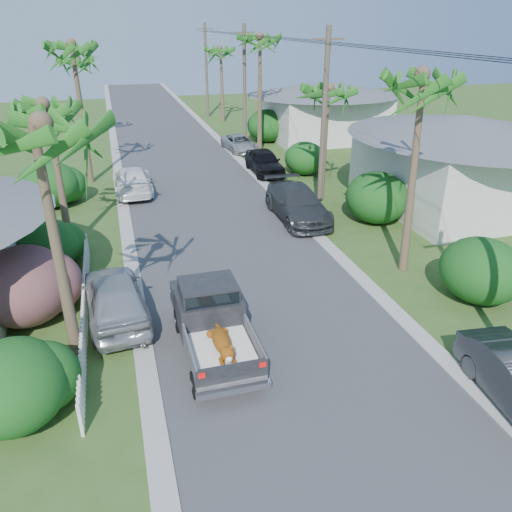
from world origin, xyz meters
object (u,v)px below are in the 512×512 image
object	(u,v)px
palm_l_d	(74,59)
palm_r_b	(328,89)
parked_car_rd	(240,143)
house_right_far	(323,113)
parked_car_ln	(115,297)
palm_l_c	(71,45)
palm_r_d	(221,49)
house_right_near	(458,166)
parked_car_rm	(297,204)
parked_car_lf	(132,180)
pickup_truck	(211,317)
palm_r_c	(260,37)
palm_r_a	(427,76)
parked_car_rf	(264,162)
utility_pole_b	(324,124)
palm_l_a	(34,126)
utility_pole_d	(206,70)
palm_l_b	(46,105)
utility_pole_c	(245,88)

from	to	relation	value
palm_l_d	palm_r_b	size ratio (longest dim) A/B	1.07
parked_car_rd	house_right_far	distance (m)	8.56
parked_car_ln	palm_r_b	xyz separation A→B (m)	(11.60, 9.74, 5.14)
palm_l_c	palm_r_d	xyz separation A→B (m)	(12.50, 18.00, -1.18)
palm_l_c	house_right_near	distance (m)	22.21
parked_car_rm	palm_l_c	world-z (taller)	palm_l_c
parked_car_lf	palm_r_b	bearing A→B (deg)	157.67
parked_car_ln	parked_car_lf	xyz separation A→B (m)	(1.40, 13.82, -0.07)
pickup_truck	palm_r_c	world-z (taller)	palm_r_c
palm_r_a	palm_r_c	xyz separation A→B (m)	(-0.10, 20.00, 0.69)
palm_l_d	palm_r_c	xyz separation A→B (m)	(12.70, -8.00, 1.67)
pickup_truck	parked_car_rf	distance (m)	19.37
parked_car_lf	utility_pole_b	xyz separation A→B (m)	(9.20, -6.08, 3.85)
palm_l_a	parked_car_rm	bearing A→B (deg)	42.29
parked_car_rd	house_right_far	xyz separation A→B (m)	(8.00, 2.63, 1.53)
utility_pole_d	palm_l_b	bearing A→B (deg)	-111.80
parked_car_lf	palm_l_d	distance (m)	16.23
palm_l_d	house_right_far	size ratio (longest dim) A/B	0.86
house_right_near	utility_pole_c	distance (m)	17.79
palm_l_c	palm_l_d	world-z (taller)	palm_l_c
parked_car_rd	palm_l_c	distance (m)	14.26
pickup_truck	parked_car_rd	bearing A→B (deg)	73.62
palm_l_c	utility_pole_d	distance (m)	24.22
parked_car_lf	house_right_far	xyz separation A→B (m)	(16.60, 10.92, 1.37)
utility_pole_b	house_right_near	bearing A→B (deg)	-7.70
palm_r_a	utility_pole_d	world-z (taller)	utility_pole_d
parked_car_rd	house_right_far	bearing A→B (deg)	13.63
parked_car_rd	parked_car_lf	xyz separation A→B (m)	(-8.60, -8.28, 0.15)
parked_car_rm	utility_pole_b	xyz separation A→B (m)	(1.43, 0.56, 3.80)
palm_l_c	palm_l_b	bearing A→B (deg)	-94.57
pickup_truck	house_right_near	distance (m)	17.77
palm_l_b	utility_pole_c	size ratio (longest dim) A/B	0.82
palm_r_a	parked_car_rd	bearing A→B (deg)	93.48
parked_car_ln	house_right_near	xyz separation A→B (m)	(18.00, 6.74, 1.40)
utility_pole_c	palm_r_a	bearing A→B (deg)	-88.18
parked_car_lf	palm_r_a	distance (m)	17.71
palm_r_b	house_right_far	bearing A→B (deg)	66.89
parked_car_rd	palm_r_d	world-z (taller)	palm_r_d
palm_r_b	utility_pole_b	world-z (taller)	utility_pole_b
palm_l_a	utility_pole_d	xyz separation A→B (m)	(11.80, 40.00, -2.33)
parked_car_lf	palm_l_d	world-z (taller)	palm_l_d
palm_l_a	utility_pole_d	world-z (taller)	utility_pole_d
pickup_truck	utility_pole_d	world-z (taller)	utility_pole_d
parked_car_ln	palm_r_b	world-z (taller)	palm_r_b
parked_car_rd	palm_r_c	size ratio (longest dim) A/B	0.46
parked_car_rf	utility_pole_d	world-z (taller)	utility_pole_d
palm_r_b	palm_l_d	bearing A→B (deg)	124.59
parked_car_rm	utility_pole_b	distance (m)	4.10
palm_l_a	palm_l_c	distance (m)	19.03
parked_car_rd	house_right_near	distance (m)	17.40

